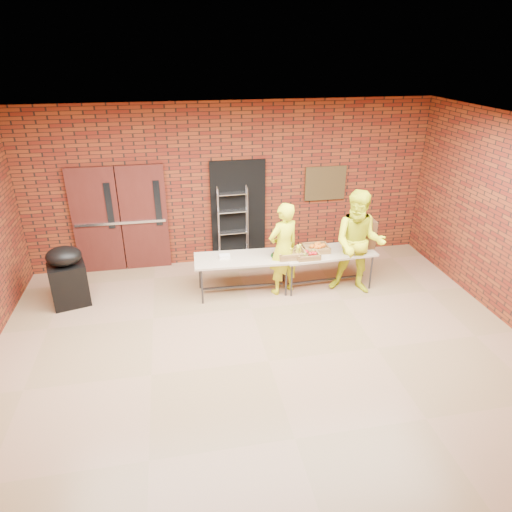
{
  "coord_description": "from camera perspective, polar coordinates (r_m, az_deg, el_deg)",
  "views": [
    {
      "loc": [
        -1.16,
        -5.16,
        4.16
      ],
      "look_at": [
        0.08,
        1.4,
        1.02
      ],
      "focal_mm": 32.0,
      "sensor_mm": 36.0,
      "label": 1
    }
  ],
  "objects": [
    {
      "name": "basket_bananas",
      "position": [
        8.11,
        4.41,
        0.35
      ],
      "size": [
        0.49,
        0.38,
        0.15
      ],
      "color": "olive",
      "rests_on": "table_right"
    },
    {
      "name": "double_doors",
      "position": [
        9.2,
        -16.53,
        4.41
      ],
      "size": [
        1.78,
        0.12,
        2.1
      ],
      "color": "#481A14",
      "rests_on": "room"
    },
    {
      "name": "volunteer_woman",
      "position": [
        8.04,
        3.42,
        0.88
      ],
      "size": [
        0.73,
        0.63,
        1.71
      ],
      "primitive_type": "imported",
      "rotation": [
        0.0,
        0.0,
        3.56
      ],
      "color": "yellow",
      "rests_on": "room"
    },
    {
      "name": "cup_stack_front",
      "position": [
        8.4,
        11.26,
        1.28
      ],
      "size": [
        0.08,
        0.08,
        0.25
      ],
      "primitive_type": "cylinder",
      "color": "white",
      "rests_on": "table_right"
    },
    {
      "name": "cup_stack_mid",
      "position": [
        8.35,
        12.37,
        0.96
      ],
      "size": [
        0.08,
        0.08,
        0.24
      ],
      "primitive_type": "cylinder",
      "color": "white",
      "rests_on": "table_right"
    },
    {
      "name": "table_right",
      "position": [
        8.44,
        8.98,
        0.21
      ],
      "size": [
        1.72,
        0.79,
        0.69
      ],
      "rotation": [
        0.0,
        0.0,
        0.05
      ],
      "color": "#BCAA8F",
      "rests_on": "room"
    },
    {
      "name": "basket_oranges",
      "position": [
        8.38,
        7.51,
        0.99
      ],
      "size": [
        0.45,
        0.35,
        0.14
      ],
      "color": "olive",
      "rests_on": "table_right"
    },
    {
      "name": "volunteer_man",
      "position": [
        8.22,
        12.7,
        1.59
      ],
      "size": [
        1.14,
        1.03,
        1.9
      ],
      "primitive_type": "imported",
      "rotation": [
        0.0,
        0.0,
        -0.41
      ],
      "color": "yellow",
      "rests_on": "room"
    },
    {
      "name": "bronze_plaque",
      "position": [
        9.5,
        8.65,
        8.98
      ],
      "size": [
        0.85,
        0.04,
        0.7
      ],
      "primitive_type": "cube",
      "color": "#44351B",
      "rests_on": "room"
    },
    {
      "name": "table_left",
      "position": [
        8.11,
        -1.76,
        -0.57
      ],
      "size": [
        1.71,
        0.77,
        0.69
      ],
      "rotation": [
        0.0,
        0.0,
        -0.04
      ],
      "color": "#BCAA8F",
      "rests_on": "room"
    },
    {
      "name": "basket_apples",
      "position": [
        8.1,
        6.47,
        0.12
      ],
      "size": [
        0.4,
        0.31,
        0.13
      ],
      "color": "olive",
      "rests_on": "table_right"
    },
    {
      "name": "wire_rack",
      "position": [
        9.19,
        -2.89,
        3.79
      ],
      "size": [
        0.6,
        0.22,
        1.62
      ],
      "primitive_type": null,
      "rotation": [
        0.0,
        0.0,
        0.04
      ],
      "color": "#B5B7BD",
      "rests_on": "room"
    },
    {
      "name": "cup_stack_back",
      "position": [
        8.49,
        11.17,
        1.44
      ],
      "size": [
        0.08,
        0.08,
        0.23
      ],
      "primitive_type": "cylinder",
      "color": "white",
      "rests_on": "table_right"
    },
    {
      "name": "covered_grill",
      "position": [
        8.42,
        -22.49,
        -2.33
      ],
      "size": [
        0.7,
        0.63,
        1.08
      ],
      "rotation": [
        0.0,
        0.0,
        0.27
      ],
      "color": "black",
      "rests_on": "room"
    },
    {
      "name": "coffee_dispenser",
      "position": [
        8.65,
        13.16,
        2.79
      ],
      "size": [
        0.4,
        0.36,
        0.53
      ],
      "primitive_type": "cube",
      "color": "brown",
      "rests_on": "table_right"
    },
    {
      "name": "dark_doorway",
      "position": [
        9.25,
        -2.23,
        5.54
      ],
      "size": [
        1.1,
        0.06,
        2.1
      ],
      "primitive_type": "cube",
      "color": "black",
      "rests_on": "room"
    },
    {
      "name": "napkin_box",
      "position": [
        8.08,
        -3.94,
        -0.03
      ],
      "size": [
        0.19,
        0.12,
        0.06
      ],
      "primitive_type": "cube",
      "color": "white",
      "rests_on": "table_left"
    },
    {
      "name": "muffin_tray",
      "position": [
        8.13,
        3.3,
        0.28
      ],
      "size": [
        0.41,
        0.41,
        0.1
      ],
      "color": "#124615",
      "rests_on": "table_left"
    },
    {
      "name": "room",
      "position": [
        5.88,
        1.78,
        -0.62
      ],
      "size": [
        8.08,
        7.08,
        3.28
      ],
      "color": "olive",
      "rests_on": "ground"
    }
  ]
}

